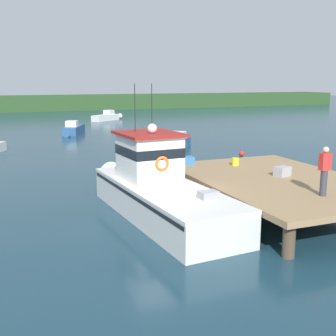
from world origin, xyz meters
The scene contains 12 objects.
ground_plane centered at (0.00, 0.00, 0.00)m, with size 200.00×200.00×0.00m, color #193847.
dock centered at (4.80, 0.00, 1.07)m, with size 6.00×9.00×1.20m.
main_fishing_boat centered at (0.16, 1.10, 1.01)m, with size 3.16×9.91×4.80m.
crate_single_by_cleat centered at (5.17, 0.28, 1.39)m, with size 0.60×0.44×0.38m, color #9E9EA3.
crate_stack_near_edge centered at (2.64, 3.85, 1.38)m, with size 0.60×0.44×0.36m, color #3370B2.
bait_bucket centered at (4.56, 2.86, 1.37)m, with size 0.32×0.32×0.34m, color yellow.
deckhand_by_the_boat centered at (4.59, -2.66, 2.06)m, with size 0.36×0.22×1.63m.
moored_boat_far_right centered at (7.08, 15.40, 0.41)m, with size 3.81×4.18×1.20m.
moored_boat_off_the_point centered at (7.79, 39.35, 0.44)m, with size 4.56×3.83×1.27m.
moored_boat_far_left centered at (1.43, 26.94, 0.43)m, with size 2.84×4.96×1.26m.
mooring_buoy_outer centered at (9.72, 10.69, 0.17)m, with size 0.34×0.34×0.34m, color red.
far_shoreline centered at (0.00, 62.00, 1.20)m, with size 120.00×8.00×2.40m, color #284723.
Camera 1 is at (-5.20, -13.39, 4.91)m, focal length 45.85 mm.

